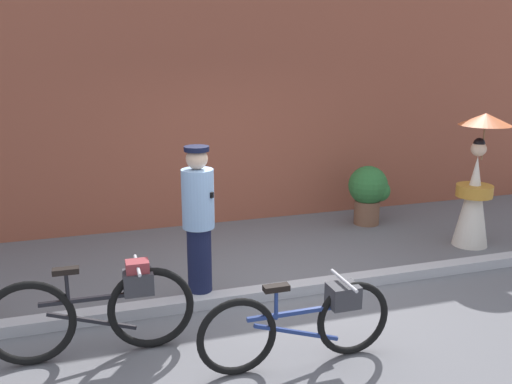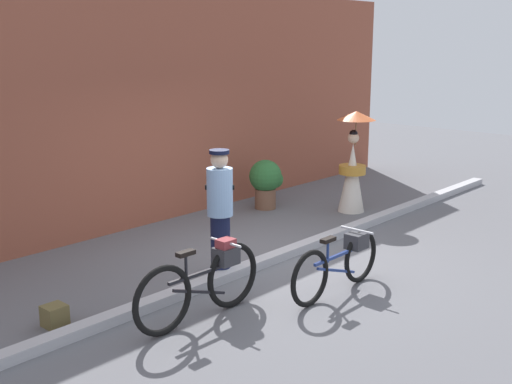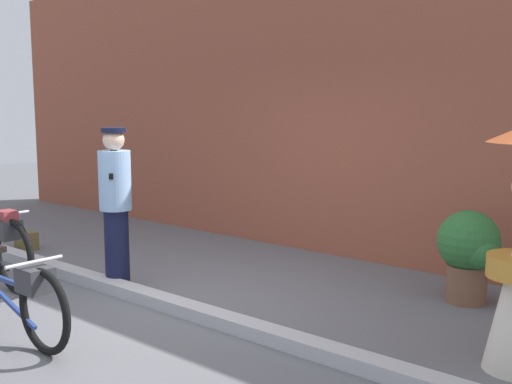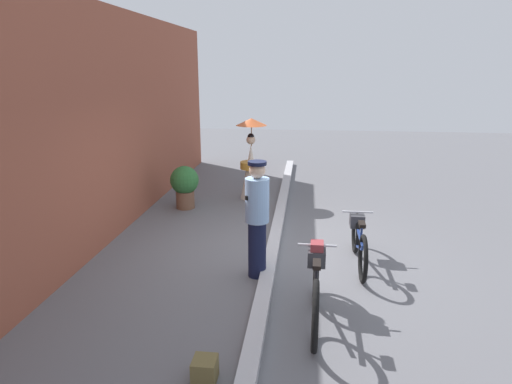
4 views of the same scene
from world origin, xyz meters
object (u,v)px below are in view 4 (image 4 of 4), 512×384
at_px(person_with_parasol, 251,161).
at_px(backpack_on_pavement, 205,370).
at_px(bicycle_near_officer, 316,286).
at_px(bicycle_far_side, 359,240).
at_px(potted_plant_by_door, 185,184).
at_px(person_officer, 257,216).

xyz_separation_m(person_with_parasol, backpack_on_pavement, (-6.31, -0.35, -0.75)).
bearing_deg(bicycle_near_officer, bicycle_far_side, -22.00).
bearing_deg(backpack_on_pavement, bicycle_near_officer, -40.59).
relative_size(potted_plant_by_door, backpack_on_pavement, 3.83).
height_order(bicycle_far_side, potted_plant_by_door, potted_plant_by_door).
bearing_deg(bicycle_near_officer, person_officer, 37.18).
distance_m(bicycle_near_officer, person_officer, 1.44).
bearing_deg(person_with_parasol, person_officer, -171.60).
xyz_separation_m(bicycle_near_officer, person_with_parasol, (5.07, 1.41, 0.43)).
xyz_separation_m(bicycle_far_side, person_officer, (-0.59, 1.50, 0.52)).
bearing_deg(bicycle_near_officer, potted_plant_by_door, 33.06).
distance_m(bicycle_far_side, potted_plant_by_door, 4.22).
bearing_deg(person_officer, bicycle_near_officer, -142.82).
height_order(person_officer, person_with_parasol, person_with_parasol).
relative_size(bicycle_near_officer, backpack_on_pavement, 7.54).
bearing_deg(person_with_parasol, bicycle_far_side, -148.40).
distance_m(bicycle_near_officer, person_with_parasol, 5.28).
height_order(bicycle_far_side, person_officer, person_officer).
relative_size(bicycle_near_officer, potted_plant_by_door, 1.97).
distance_m(bicycle_near_officer, potted_plant_by_door, 4.98).
height_order(bicycle_far_side, backpack_on_pavement, bicycle_far_side).
bearing_deg(bicycle_far_side, person_officer, 111.49).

